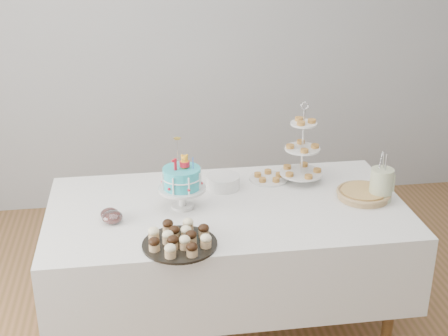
{
  "coord_description": "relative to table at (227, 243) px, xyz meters",
  "views": [
    {
      "loc": [
        -0.45,
        -2.67,
        2.27
      ],
      "look_at": [
        -0.02,
        0.3,
        0.99
      ],
      "focal_mm": 50.0,
      "sensor_mm": 36.0,
      "label": 1
    }
  ],
  "objects": [
    {
      "name": "walls",
      "position": [
        0.0,
        -0.3,
        0.81
      ],
      "size": [
        5.04,
        4.04,
        2.7
      ],
      "color": "#96999B",
      "rests_on": "floor"
    },
    {
      "name": "table",
      "position": [
        0.0,
        0.0,
        0.0
      ],
      "size": [
        1.92,
        1.02,
        0.77
      ],
      "color": "silver",
      "rests_on": "floor"
    },
    {
      "name": "birthday_cake",
      "position": [
        -0.24,
        0.02,
        0.33
      ],
      "size": [
        0.25,
        0.25,
        0.39
      ],
      "rotation": [
        0.0,
        0.0,
        0.27
      ],
      "color": "silver",
      "rests_on": "table"
    },
    {
      "name": "cupcake_tray",
      "position": [
        -0.29,
        -0.38,
        0.27
      ],
      "size": [
        0.36,
        0.36,
        0.08
      ],
      "color": "black",
      "rests_on": "table"
    },
    {
      "name": "pie",
      "position": [
        0.76,
        -0.01,
        0.25
      ],
      "size": [
        0.3,
        0.3,
        0.05
      ],
      "color": "#A28B58",
      "rests_on": "table"
    },
    {
      "name": "tiered_stand",
      "position": [
        0.47,
        0.25,
        0.43
      ],
      "size": [
        0.25,
        0.25,
        0.48
      ],
      "color": "silver",
      "rests_on": "table"
    },
    {
      "name": "plate_stack",
      "position": [
        0.01,
        0.23,
        0.26
      ],
      "size": [
        0.19,
        0.19,
        0.08
      ],
      "color": "silver",
      "rests_on": "table"
    },
    {
      "name": "pastry_plate",
      "position": [
        0.29,
        0.3,
        0.24
      ],
      "size": [
        0.23,
        0.23,
        0.03
      ],
      "color": "silver",
      "rests_on": "table"
    },
    {
      "name": "jam_bowl_a",
      "position": [
        -0.62,
        -0.06,
        0.25
      ],
      "size": [
        0.1,
        0.1,
        0.06
      ],
      "color": "silver",
      "rests_on": "table"
    },
    {
      "name": "jam_bowl_b",
      "position": [
        -0.61,
        -0.1,
        0.26
      ],
      "size": [
        0.11,
        0.11,
        0.06
      ],
      "color": "silver",
      "rests_on": "table"
    },
    {
      "name": "utensil_pitcher",
      "position": [
        0.84,
        -0.05,
        0.33
      ],
      "size": [
        0.13,
        0.12,
        0.28
      ],
      "rotation": [
        0.0,
        0.0,
        -0.41
      ],
      "color": "silver",
      "rests_on": "table"
    }
  ]
}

